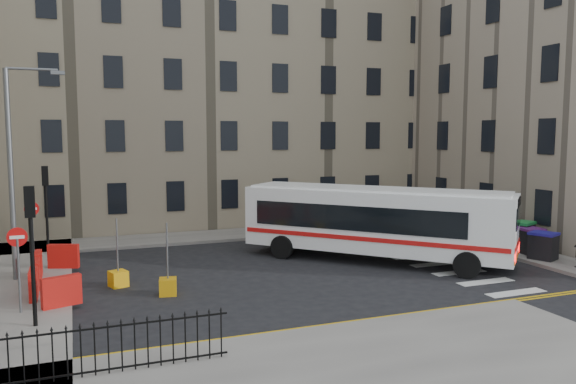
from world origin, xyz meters
TOP-DOWN VIEW (x-y plane):
  - ground at (0.00, 0.00)m, footprint 120.00×120.00m
  - pavement_north at (-6.00, 8.60)m, footprint 36.00×3.20m
  - pavement_east at (9.00, 4.00)m, footprint 2.40×26.00m
  - terrace_north at (-7.00, 15.50)m, footprint 38.30×10.80m
  - traffic_light_nw at (-12.00, 6.50)m, footprint 0.28×0.22m
  - traffic_light_sw at (-12.00, -4.00)m, footprint 0.28×0.22m
  - streetlamp at (-13.00, 2.00)m, footprint 0.50×0.22m
  - no_entry_north at (-12.50, 4.50)m, footprint 0.60×0.08m
  - no_entry_south at (-12.50, -2.50)m, footprint 0.60×0.08m
  - roadworks_barriers at (-11.84, 0.50)m, footprint 1.66×6.26m
  - iron_railings at (-11.25, -8.20)m, footprint 7.80×0.04m
  - bus at (1.76, 0.29)m, footprint 10.07×10.48m
  - wheelie_bin_a at (8.67, -2.63)m, footprint 1.30×1.37m
  - wheelie_bin_b at (9.03, -1.46)m, footprint 1.05×1.18m
  - wheelie_bin_c at (9.18, -0.59)m, footprint 1.50×1.59m
  - wheelie_bin_d at (8.71, 0.88)m, footprint 1.02×1.14m
  - wheelie_bin_e at (9.20, 2.44)m, footprint 0.91×1.04m
  - bollard_yellow at (-9.36, 0.06)m, footprint 0.77×0.77m
  - bollard_chevron at (-7.79, -1.72)m, footprint 0.70×0.70m

SIDE VIEW (x-z plane):
  - ground at x=0.00m, z-range 0.00..0.00m
  - pavement_north at x=-6.00m, z-range 0.00..0.15m
  - pavement_east at x=9.00m, z-range 0.00..0.15m
  - bollard_yellow at x=-9.36m, z-range 0.00..0.60m
  - bollard_chevron at x=-7.79m, z-range 0.00..0.60m
  - roadworks_barriers at x=-11.84m, z-range 0.15..1.15m
  - wheelie_bin_e at x=9.20m, z-range 0.15..1.30m
  - wheelie_bin_d at x=8.71m, z-range 0.16..1.33m
  - iron_railings at x=-11.25m, z-range 0.15..1.35m
  - wheelie_bin_a at x=8.67m, z-range 0.16..1.36m
  - wheelie_bin_b at x=9.03m, z-range 0.16..1.36m
  - wheelie_bin_c at x=9.18m, z-range 0.16..1.55m
  - bus at x=1.76m, z-range 0.25..3.48m
  - no_entry_north at x=-12.50m, z-range 0.58..3.58m
  - no_entry_south at x=-12.50m, z-range 0.58..3.58m
  - traffic_light_nw at x=-12.00m, z-range 0.82..4.92m
  - traffic_light_sw at x=-12.00m, z-range 0.82..4.92m
  - streetlamp at x=-13.00m, z-range 0.27..8.41m
  - terrace_north at x=-7.00m, z-range 0.02..17.22m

